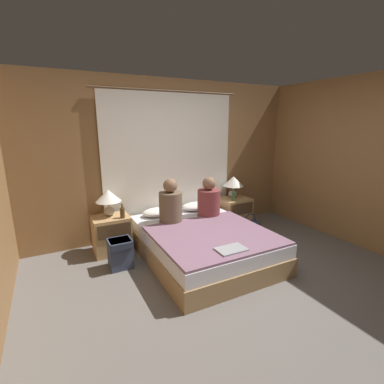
{
  "coord_description": "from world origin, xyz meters",
  "views": [
    {
      "loc": [
        -1.77,
        -2.2,
        1.83
      ],
      "look_at": [
        0.0,
        1.21,
        0.87
      ],
      "focal_mm": 26.0,
      "sensor_mm": 36.0,
      "label": 1
    }
  ],
  "objects": [
    {
      "name": "laptop_on_bed",
      "position": [
        -0.07,
        0.12,
        0.46
      ],
      "size": [
        0.33,
        0.22,
        0.02
      ],
      "color": "#9EA0A5",
      "rests_on": "blanket_on_bed"
    },
    {
      "name": "wall_back",
      "position": [
        0.0,
        2.02,
        1.25
      ],
      "size": [
        4.67,
        0.06,
        2.5
      ],
      "color": "olive",
      "rests_on": "ground_plane"
    },
    {
      "name": "pillow_right",
      "position": [
        0.33,
        1.7,
        0.48
      ],
      "size": [
        0.5,
        0.34,
        0.12
      ],
      "color": "white",
      "rests_on": "bed"
    },
    {
      "name": "lamp_right",
      "position": [
        1.08,
        1.7,
        0.8
      ],
      "size": [
        0.36,
        0.36,
        0.38
      ],
      "color": "#B2A899",
      "rests_on": "nightstand_right"
    },
    {
      "name": "person_right_in_bed",
      "position": [
        0.35,
        1.33,
        0.67
      ],
      "size": [
        0.35,
        0.35,
        0.62
      ],
      "color": "brown",
      "rests_on": "bed"
    },
    {
      "name": "pillow_left",
      "position": [
        -0.33,
        1.7,
        0.48
      ],
      "size": [
        0.5,
        0.34,
        0.12
      ],
      "color": "white",
      "rests_on": "bed"
    },
    {
      "name": "beer_bottle_on_right_stand",
      "position": [
        0.94,
        1.51,
        0.62
      ],
      "size": [
        0.06,
        0.06,
        0.22
      ],
      "color": "#2D4C28",
      "rests_on": "nightstand_right"
    },
    {
      "name": "backpack_on_floor",
      "position": [
        -1.08,
        1.13,
        0.22
      ],
      "size": [
        0.29,
        0.28,
        0.38
      ],
      "color": "#333D56",
      "rests_on": "ground_plane"
    },
    {
      "name": "person_left_in_bed",
      "position": [
        -0.28,
        1.33,
        0.69
      ],
      "size": [
        0.33,
        0.33,
        0.65
      ],
      "color": "brown",
      "rests_on": "bed"
    },
    {
      "name": "nightstand_right",
      "position": [
        1.08,
        1.63,
        0.27
      ],
      "size": [
        0.51,
        0.42,
        0.54
      ],
      "color": "tan",
      "rests_on": "ground_plane"
    },
    {
      "name": "curtain_panel",
      "position": [
        0.0,
        1.96,
        1.15
      ],
      "size": [
        2.41,
        0.02,
        2.31
      ],
      "color": "white",
      "rests_on": "ground_plane"
    },
    {
      "name": "beer_bottle_on_left_stand",
      "position": [
        -0.93,
        1.51,
        0.61
      ],
      "size": [
        0.07,
        0.07,
        0.2
      ],
      "color": "#513819",
      "rests_on": "nightstand_left"
    },
    {
      "name": "nightstand_left",
      "position": [
        -1.08,
        1.63,
        0.27
      ],
      "size": [
        0.51,
        0.42,
        0.54
      ],
      "color": "tan",
      "rests_on": "ground_plane"
    },
    {
      "name": "blanket_on_bed",
      "position": [
        0.0,
        0.61,
        0.43
      ],
      "size": [
        1.46,
        1.36,
        0.03
      ],
      "color": "slate",
      "rests_on": "bed"
    },
    {
      "name": "handbag_on_floor",
      "position": [
        1.1,
        1.23,
        0.12
      ],
      "size": [
        0.3,
        0.17,
        0.37
      ],
      "color": "#333D56",
      "rests_on": "ground_plane"
    },
    {
      "name": "wall_right",
      "position": [
        2.3,
        0.0,
        1.25
      ],
      "size": [
        0.06,
        4.1,
        2.5
      ],
      "color": "olive",
      "rests_on": "ground_plane"
    },
    {
      "name": "bed",
      "position": [
        0.0,
        0.9,
        0.21
      ],
      "size": [
        1.52,
        2.0,
        0.42
      ],
      "color": "#99754C",
      "rests_on": "ground_plane"
    },
    {
      "name": "ground_plane",
      "position": [
        0.0,
        0.0,
        0.0
      ],
      "size": [
        16.0,
        16.0,
        0.0
      ],
      "primitive_type": "plane",
      "color": "#66605B"
    },
    {
      "name": "lamp_left",
      "position": [
        -1.08,
        1.7,
        0.8
      ],
      "size": [
        0.36,
        0.36,
        0.38
      ],
      "color": "#B2A899",
      "rests_on": "nightstand_left"
    }
  ]
}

